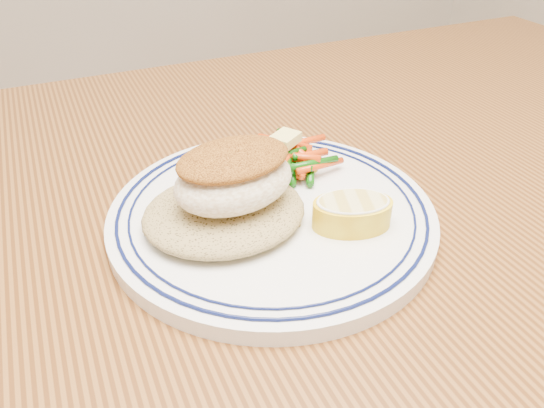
{
  "coord_description": "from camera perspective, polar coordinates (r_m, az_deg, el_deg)",
  "views": [
    {
      "loc": [
        -0.15,
        -0.36,
        1.04
      ],
      "look_at": [
        0.01,
        -0.0,
        0.77
      ],
      "focal_mm": 35.0,
      "sensor_mm": 36.0,
      "label": 1
    }
  ],
  "objects": [
    {
      "name": "rice_pilaf",
      "position": [
        0.45,
        -5.17,
        -0.53
      ],
      "size": [
        0.14,
        0.12,
        0.03
      ],
      "primitive_type": "ellipsoid",
      "color": "olive",
      "rests_on": "plate"
    },
    {
      "name": "lemon_wedge",
      "position": [
        0.45,
        8.62,
        -0.83
      ],
      "size": [
        0.08,
        0.08,
        0.03
      ],
      "color": "yellow",
      "rests_on": "plate"
    },
    {
      "name": "plate",
      "position": [
        0.48,
        0.0,
        -1.04
      ],
      "size": [
        0.29,
        0.29,
        0.02
      ],
      "color": "white",
      "rests_on": "dining_table"
    },
    {
      "name": "butter_pat",
      "position": [
        0.52,
        1.43,
        7.01
      ],
      "size": [
        0.04,
        0.03,
        0.01
      ],
      "primitive_type": "cube",
      "rotation": [
        0.0,
        0.0,
        0.57
      ],
      "color": "#F3E677",
      "rests_on": "vegetable_pile"
    },
    {
      "name": "dining_table",
      "position": [
        0.55,
        -0.84,
        -10.41
      ],
      "size": [
        1.5,
        0.9,
        0.75
      ],
      "color": "#502A10",
      "rests_on": "ground"
    },
    {
      "name": "vegetable_pile",
      "position": [
        0.53,
        1.72,
        4.79
      ],
      "size": [
        0.11,
        0.1,
        0.03
      ],
      "color": "#B19412",
      "rests_on": "plate"
    },
    {
      "name": "fish_fillet",
      "position": [
        0.44,
        -4.13,
        3.08
      ],
      "size": [
        0.11,
        0.09,
        0.05
      ],
      "color": "white",
      "rests_on": "rice_pilaf"
    }
  ]
}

